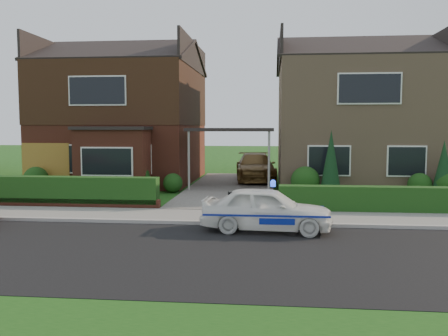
# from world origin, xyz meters

# --- Properties ---
(ground) EXTENTS (120.00, 120.00, 0.00)m
(ground) POSITION_xyz_m (0.00, 0.00, 0.00)
(ground) COLOR #154412
(ground) RESTS_ON ground
(road) EXTENTS (60.00, 6.00, 0.02)m
(road) POSITION_xyz_m (0.00, 0.00, 0.00)
(road) COLOR black
(road) RESTS_ON ground
(kerb) EXTENTS (60.00, 0.16, 0.12)m
(kerb) POSITION_xyz_m (0.00, 3.05, 0.06)
(kerb) COLOR #9E9993
(kerb) RESTS_ON ground
(sidewalk) EXTENTS (60.00, 2.00, 0.10)m
(sidewalk) POSITION_xyz_m (0.00, 4.10, 0.05)
(sidewalk) COLOR slate
(sidewalk) RESTS_ON ground
(driveway) EXTENTS (3.80, 12.00, 0.12)m
(driveway) POSITION_xyz_m (0.00, 11.00, 0.06)
(driveway) COLOR #666059
(driveway) RESTS_ON ground
(house_left) EXTENTS (7.50, 9.53, 7.25)m
(house_left) POSITION_xyz_m (-5.78, 13.90, 3.81)
(house_left) COLOR brown
(house_left) RESTS_ON ground
(house_right) EXTENTS (7.50, 8.06, 7.25)m
(house_right) POSITION_xyz_m (5.80, 13.99, 3.66)
(house_right) COLOR #A07F62
(house_right) RESTS_ON ground
(carport_link) EXTENTS (3.80, 3.00, 2.77)m
(carport_link) POSITION_xyz_m (0.00, 10.95, 2.66)
(carport_link) COLOR black
(carport_link) RESTS_ON ground
(garage_door) EXTENTS (2.20, 0.10, 2.10)m
(garage_door) POSITION_xyz_m (-8.25, 9.96, 1.05)
(garage_door) COLOR olive
(garage_door) RESTS_ON ground
(dwarf_wall) EXTENTS (7.70, 0.25, 0.36)m
(dwarf_wall) POSITION_xyz_m (-5.80, 5.30, 0.18)
(dwarf_wall) COLOR brown
(dwarf_wall) RESTS_ON ground
(hedge_left) EXTENTS (7.50, 0.55, 0.90)m
(hedge_left) POSITION_xyz_m (-5.80, 5.45, 0.00)
(hedge_left) COLOR #163A12
(hedge_left) RESTS_ON ground
(hedge_right) EXTENTS (7.50, 0.55, 0.80)m
(hedge_right) POSITION_xyz_m (5.80, 5.35, 0.00)
(hedge_right) COLOR #163A12
(hedge_right) RESTS_ON ground
(shrub_left_far) EXTENTS (1.08, 1.08, 1.08)m
(shrub_left_far) POSITION_xyz_m (-8.50, 9.50, 0.54)
(shrub_left_far) COLOR #163A12
(shrub_left_far) RESTS_ON ground
(shrub_left_mid) EXTENTS (1.32, 1.32, 1.32)m
(shrub_left_mid) POSITION_xyz_m (-4.00, 9.30, 0.66)
(shrub_left_mid) COLOR #163A12
(shrub_left_mid) RESTS_ON ground
(shrub_left_near) EXTENTS (0.84, 0.84, 0.84)m
(shrub_left_near) POSITION_xyz_m (-2.40, 9.60, 0.42)
(shrub_left_near) COLOR #163A12
(shrub_left_near) RESTS_ON ground
(shrub_right_near) EXTENTS (1.20, 1.20, 1.20)m
(shrub_right_near) POSITION_xyz_m (3.20, 9.40, 0.60)
(shrub_right_near) COLOR #163A12
(shrub_right_near) RESTS_ON ground
(shrub_right_mid) EXTENTS (0.96, 0.96, 0.96)m
(shrub_right_mid) POSITION_xyz_m (7.80, 9.50, 0.48)
(shrub_right_mid) COLOR #163A12
(shrub_right_mid) RESTS_ON ground
(shrub_right_far) EXTENTS (1.08, 1.08, 1.08)m
(shrub_right_far) POSITION_xyz_m (8.80, 9.20, 0.54)
(shrub_right_far) COLOR #163A12
(shrub_right_far) RESTS_ON ground
(conifer_a) EXTENTS (0.90, 0.90, 2.60)m
(conifer_a) POSITION_xyz_m (4.20, 9.20, 1.30)
(conifer_a) COLOR black
(conifer_a) RESTS_ON ground
(conifer_b) EXTENTS (0.90, 0.90, 2.20)m
(conifer_b) POSITION_xyz_m (8.60, 9.20, 1.10)
(conifer_b) COLOR black
(conifer_b) RESTS_ON ground
(police_car) EXTENTS (3.23, 3.60, 1.36)m
(police_car) POSITION_xyz_m (1.68, 2.40, 0.60)
(police_car) COLOR white
(police_car) RESTS_ON ground
(driveway_car) EXTENTS (2.30, 4.82, 1.36)m
(driveway_car) POSITION_xyz_m (1.00, 13.60, 0.80)
(driveway_car) COLOR brown
(driveway_car) RESTS_ON driveway
(potted_plant_a) EXTENTS (0.40, 0.31, 0.67)m
(potted_plant_a) POSITION_xyz_m (-4.80, 9.00, 0.33)
(potted_plant_a) COLOR gray
(potted_plant_a) RESTS_ON ground
(potted_plant_b) EXTENTS (0.60, 0.57, 0.85)m
(potted_plant_b) POSITION_xyz_m (-2.50, 6.09, 0.42)
(potted_plant_b) COLOR gray
(potted_plant_b) RESTS_ON ground
(potted_plant_c) EXTENTS (0.43, 0.43, 0.73)m
(potted_plant_c) POSITION_xyz_m (-6.56, 6.00, 0.37)
(potted_plant_c) COLOR gray
(potted_plant_c) RESTS_ON ground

